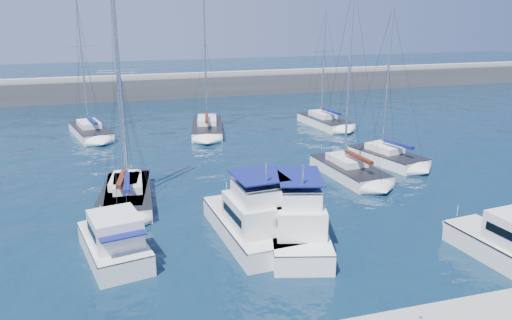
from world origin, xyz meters
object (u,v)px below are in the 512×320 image
object	(u,v)px
motor_yacht_stbd_inner	(297,222)
sailboat_mid_b	(129,195)
sailboat_back_c	(325,121)
sailboat_mid_a	(125,192)
motor_yacht_port_outer	(115,244)
motor_yacht_port_inner	(253,222)
sailboat_mid_e	(387,157)
sailboat_mid_d	(349,170)
sailboat_back_b	(207,127)
motor_yacht_stbd_outer	(508,246)
sailboat_back_a	(91,131)

from	to	relation	value
motor_yacht_stbd_inner	sailboat_mid_b	bearing A→B (deg)	151.36
sailboat_back_c	sailboat_mid_a	bearing A→B (deg)	-150.43
motor_yacht_port_outer	sailboat_mid_a	size ratio (longest dim) A/B	0.45
sailboat_mid_a	sailboat_back_c	bearing A→B (deg)	45.71
motor_yacht_port_inner	motor_yacht_stbd_inner	bearing A→B (deg)	-21.32
motor_yacht_port_outer	sailboat_mid_e	world-z (taller)	sailboat_mid_e
sailboat_mid_d	sailboat_back_b	world-z (taller)	sailboat_back_b
sailboat_mid_b	sailboat_mid_e	xyz separation A→B (m)	(22.36, 3.33, -0.00)
sailboat_mid_a	sailboat_mid_b	size ratio (longest dim) A/B	0.97
sailboat_mid_b	sailboat_back_c	xyz separation A→B (m)	(22.98, 18.27, -0.01)
motor_yacht_port_outer	sailboat_mid_d	world-z (taller)	sailboat_mid_d
motor_yacht_stbd_outer	sailboat_mid_d	world-z (taller)	sailboat_mid_d
motor_yacht_port_outer	sailboat_mid_b	xyz separation A→B (m)	(1.06, 8.39, -0.42)
sailboat_mid_b	sailboat_back_c	distance (m)	29.36
motor_yacht_port_inner	motor_yacht_stbd_inner	distance (m)	2.56
motor_yacht_stbd_outer	sailboat_mid_d	xyz separation A→B (m)	(-1.60, 15.44, -0.41)
sailboat_mid_b	sailboat_back_a	world-z (taller)	sailboat_back_a
sailboat_mid_d	sailboat_back_a	bearing A→B (deg)	130.44
motor_yacht_port_outer	motor_yacht_port_inner	xyz separation A→B (m)	(7.80, 0.28, 0.19)
sailboat_mid_e	motor_yacht_port_inner	bearing A→B (deg)	-159.13
motor_yacht_stbd_outer	sailboat_back_c	distance (m)	33.07
sailboat_back_a	motor_yacht_port_outer	bearing A→B (deg)	-99.85
motor_yacht_port_outer	sailboat_back_a	xyz separation A→B (m)	(-1.93, 29.09, -0.42)
motor_yacht_stbd_inner	sailboat_back_c	world-z (taller)	sailboat_back_c
sailboat_mid_e	motor_yacht_stbd_outer	bearing A→B (deg)	-115.93
motor_yacht_port_outer	sailboat_back_c	distance (m)	35.90
sailboat_mid_d	sailboat_mid_b	bearing A→B (deg)	177.49
sailboat_mid_a	sailboat_back_b	bearing A→B (deg)	71.21
motor_yacht_stbd_inner	sailboat_back_a	size ratio (longest dim) A/B	0.68
sailboat_mid_a	sailboat_mid_e	size ratio (longest dim) A/B	1.05
motor_yacht_stbd_inner	sailboat_mid_a	world-z (taller)	sailboat_mid_a
sailboat_mid_e	sailboat_mid_a	bearing A→B (deg)	171.18
sailboat_mid_d	motor_yacht_stbd_outer	bearing A→B (deg)	-89.49
sailboat_mid_e	sailboat_back_b	world-z (taller)	sailboat_back_b
motor_yacht_stbd_outer	sailboat_mid_d	bearing A→B (deg)	90.09
sailboat_back_c	sailboat_mid_e	bearing A→B (deg)	-99.90
sailboat_back_b	sailboat_mid_d	bearing A→B (deg)	-54.78
sailboat_mid_a	motor_yacht_stbd_inner	bearing A→B (deg)	-37.00
sailboat_mid_b	motor_yacht_port_outer	bearing A→B (deg)	-94.25
sailboat_mid_a	motor_yacht_stbd_outer	bearing A→B (deg)	-29.94
motor_yacht_stbd_inner	sailboat_mid_b	size ratio (longest dim) A/B	0.69
motor_yacht_stbd_outer	sailboat_back_b	world-z (taller)	sailboat_back_b
sailboat_mid_d	sailboat_back_b	bearing A→B (deg)	108.74
motor_yacht_port_outer	motor_yacht_port_inner	size ratio (longest dim) A/B	0.74
sailboat_mid_b	sailboat_mid_e	bearing A→B (deg)	11.46
sailboat_mid_a	sailboat_mid_e	bearing A→B (deg)	15.14
motor_yacht_port_outer	sailboat_back_c	size ratio (longest dim) A/B	0.48
sailboat_back_b	sailboat_mid_a	bearing A→B (deg)	-106.32
motor_yacht_stbd_inner	sailboat_back_b	xyz separation A→B (m)	(0.09, 27.87, -0.61)
motor_yacht_port_inner	sailboat_mid_d	bearing A→B (deg)	35.43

